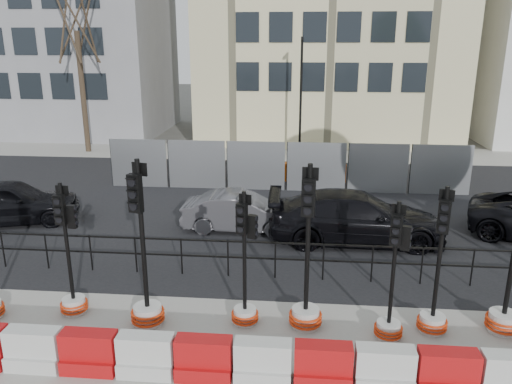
# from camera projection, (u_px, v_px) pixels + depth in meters

# --- Properties ---
(ground) EXTENTS (120.00, 120.00, 0.00)m
(ground) POSITION_uv_depth(u_px,v_px,m) (272.00, 302.00, 11.54)
(ground) COLOR #51514C
(ground) RESTS_ON ground
(road) EXTENTS (40.00, 14.00, 0.03)m
(road) POSITION_uv_depth(u_px,v_px,m) (284.00, 206.00, 18.21)
(road) COLOR black
(road) RESTS_ON ground
(sidewalk_far) EXTENTS (40.00, 4.00, 0.02)m
(sidewalk_far) POSITION_uv_depth(u_px,v_px,m) (290.00, 153.00, 26.78)
(sidewalk_far) COLOR gray
(sidewalk_far) RESTS_ON ground
(building_grey) EXTENTS (11.00, 9.06, 14.00)m
(building_grey) POSITION_uv_depth(u_px,v_px,m) (74.00, 21.00, 31.68)
(building_grey) COLOR gray
(building_grey) RESTS_ON ground
(kerb_railing) EXTENTS (18.00, 0.04, 1.00)m
(kerb_railing) POSITION_uv_depth(u_px,v_px,m) (275.00, 254.00, 12.48)
(kerb_railing) COLOR black
(kerb_railing) RESTS_ON ground
(heras_fencing) EXTENTS (14.33, 1.72, 2.00)m
(heras_fencing) POSITION_uv_depth(u_px,v_px,m) (275.00, 169.00, 20.63)
(heras_fencing) COLOR gray
(heras_fencing) RESTS_ON ground
(lamp_post_far) EXTENTS (0.12, 0.56, 6.00)m
(lamp_post_far) POSITION_uv_depth(u_px,v_px,m) (301.00, 95.00, 24.84)
(lamp_post_far) COLOR black
(lamp_post_far) RESTS_ON ground
(tree_bare_far) EXTENTS (2.00, 2.00, 9.00)m
(tree_bare_far) POSITION_uv_depth(u_px,v_px,m) (76.00, 23.00, 25.34)
(tree_bare_far) COLOR #473828
(tree_bare_far) RESTS_ON ground
(barrier_row) EXTENTS (15.70, 0.50, 0.80)m
(barrier_row) POSITION_uv_depth(u_px,v_px,m) (263.00, 363.00, 8.76)
(barrier_row) COLOR red
(barrier_row) RESTS_ON ground
(traffic_signal_b) EXTENTS (0.59, 0.59, 3.01)m
(traffic_signal_b) POSITION_uv_depth(u_px,v_px,m) (72.00, 284.00, 10.87)
(traffic_signal_b) COLOR silver
(traffic_signal_b) RESTS_ON ground
(traffic_signal_c) EXTENTS (0.71, 0.71, 3.62)m
(traffic_signal_c) POSITION_uv_depth(u_px,v_px,m) (146.00, 293.00, 10.42)
(traffic_signal_c) COLOR silver
(traffic_signal_c) RESTS_ON ground
(traffic_signal_d) EXTENTS (0.58, 0.58, 2.95)m
(traffic_signal_d) POSITION_uv_depth(u_px,v_px,m) (245.00, 294.00, 10.46)
(traffic_signal_d) COLOR silver
(traffic_signal_d) RESTS_ON ground
(traffic_signal_e) EXTENTS (0.70, 0.70, 3.55)m
(traffic_signal_e) POSITION_uv_depth(u_px,v_px,m) (306.00, 296.00, 10.33)
(traffic_signal_e) COLOR silver
(traffic_signal_e) RESTS_ON ground
(traffic_signal_f) EXTENTS (0.57, 0.57, 2.92)m
(traffic_signal_f) POSITION_uv_depth(u_px,v_px,m) (391.00, 308.00, 9.95)
(traffic_signal_f) COLOR silver
(traffic_signal_f) RESTS_ON ground
(traffic_signal_g) EXTENTS (0.62, 0.62, 3.15)m
(traffic_signal_g) POSITION_uv_depth(u_px,v_px,m) (434.00, 304.00, 10.18)
(traffic_signal_g) COLOR silver
(traffic_signal_g) RESTS_ON ground
(traffic_signal_h) EXTENTS (0.70, 0.70, 3.57)m
(traffic_signal_h) POSITION_uv_depth(u_px,v_px,m) (507.00, 300.00, 10.15)
(traffic_signal_h) COLOR silver
(traffic_signal_h) RESTS_ON ground
(car_a) EXTENTS (4.18, 5.36, 1.49)m
(car_a) POSITION_uv_depth(u_px,v_px,m) (8.00, 202.00, 16.33)
(car_a) COLOR black
(car_a) RESTS_ON ground
(car_b) EXTENTS (1.39, 3.75, 1.22)m
(car_b) POSITION_uv_depth(u_px,v_px,m) (241.00, 212.00, 15.77)
(car_b) COLOR #47464B
(car_b) RESTS_ON ground
(car_c) EXTENTS (2.30, 5.30, 1.52)m
(car_c) POSITION_uv_depth(u_px,v_px,m) (356.00, 217.00, 14.85)
(car_c) COLOR black
(car_c) RESTS_ON ground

